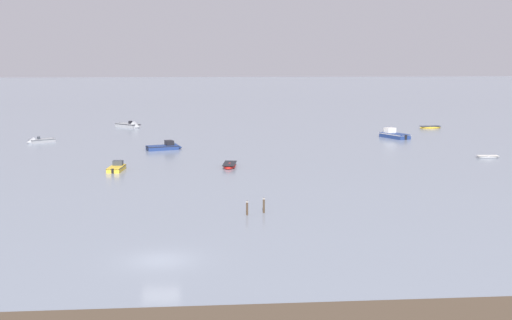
% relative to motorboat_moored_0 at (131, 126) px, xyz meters
% --- Properties ---
extents(ground_plane, '(800.00, 800.00, 0.00)m').
position_rel_motorboat_moored_0_xyz_m(ground_plane, '(10.27, -85.78, -0.27)').
color(ground_plane, gray).
extents(motorboat_moored_0, '(5.59, 5.37, 1.98)m').
position_rel_motorboat_moored_0_xyz_m(motorboat_moored_0, '(0.00, 0.00, 0.00)').
color(motorboat_moored_0, gray).
rests_on(motorboat_moored_0, ground).
extents(motorboat_moored_1, '(5.57, 3.45, 2.00)m').
position_rel_motorboat_moored_0_xyz_m(motorboat_moored_1, '(8.37, -31.59, 0.03)').
color(motorboat_moored_1, navy).
rests_on(motorboat_moored_1, ground).
extents(rowboat_moored_1, '(2.07, 4.53, 0.69)m').
position_rel_motorboat_moored_0_xyz_m(rowboat_moored_1, '(16.63, -47.96, -0.08)').
color(rowboat_moored_1, red).
rests_on(rowboat_moored_1, ground).
extents(rowboat_moored_2, '(4.35, 1.93, 0.66)m').
position_rel_motorboat_moored_0_xyz_m(rowboat_moored_2, '(56.41, -6.48, -0.09)').
color(rowboat_moored_2, gold).
rests_on(rowboat_moored_2, ground).
extents(motorboat_moored_2, '(2.00, 4.49, 1.65)m').
position_rel_motorboat_moored_0_xyz_m(motorboat_moored_2, '(3.18, -48.92, -0.02)').
color(motorboat_moored_2, gold).
rests_on(motorboat_moored_2, ground).
extents(motorboat_moored_3, '(4.58, 6.67, 2.40)m').
position_rel_motorboat_moored_0_xyz_m(motorboat_moored_3, '(44.97, -19.86, 0.09)').
color(motorboat_moored_3, navy).
rests_on(motorboat_moored_3, ground).
extents(motorboat_moored_4, '(4.52, 3.78, 1.52)m').
position_rel_motorboat_moored_0_xyz_m(motorboat_moored_4, '(-12.27, -21.99, -0.06)').
color(motorboat_moored_4, gray).
rests_on(motorboat_moored_4, ground).
extents(rowboat_moored_4, '(3.10, 1.25, 0.48)m').
position_rel_motorboat_moored_0_xyz_m(rowboat_moored_4, '(51.36, -43.46, -0.14)').
color(rowboat_moored_4, gray).
rests_on(rowboat_moored_4, ground).
extents(mooring_post_left, '(0.22, 0.22, 1.37)m').
position_rel_motorboat_moored_0_xyz_m(mooring_post_left, '(16.96, -73.39, 0.33)').
color(mooring_post_left, '#443323').
rests_on(mooring_post_left, ground).
extents(mooring_post_right, '(0.22, 0.22, 1.46)m').
position_rel_motorboat_moored_0_xyz_m(mooring_post_right, '(18.47, -72.66, 0.36)').
color(mooring_post_right, '#413323').
rests_on(mooring_post_right, ground).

